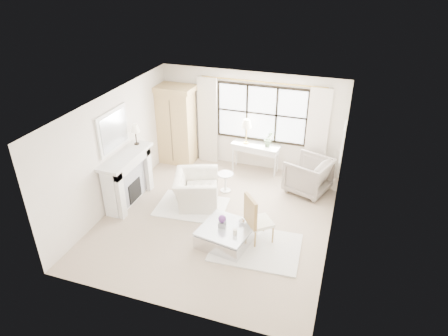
{
  "coord_description": "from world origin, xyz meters",
  "views": [
    {
      "loc": [
        2.54,
        -7.06,
        5.36
      ],
      "look_at": [
        0.1,
        0.2,
        1.22
      ],
      "focal_mm": 32.0,
      "sensor_mm": 36.0,
      "label": 1
    }
  ],
  "objects": [
    {
      "name": "floor",
      "position": [
        0.0,
        0.0,
        0.0
      ],
      "size": [
        5.5,
        5.5,
        0.0
      ],
      "primitive_type": "plane",
      "color": "tan",
      "rests_on": "ground"
    },
    {
      "name": "ceiling",
      "position": [
        0.0,
        0.0,
        2.7
      ],
      "size": [
        5.5,
        5.5,
        0.0
      ],
      "primitive_type": "plane",
      "rotation": [
        3.14,
        0.0,
        0.0
      ],
      "color": "white",
      "rests_on": "ground"
    },
    {
      "name": "wall_back",
      "position": [
        0.0,
        2.75,
        1.35
      ],
      "size": [
        5.0,
        0.0,
        5.0
      ],
      "primitive_type": "plane",
      "rotation": [
        1.57,
        0.0,
        0.0
      ],
      "color": "white",
      "rests_on": "ground"
    },
    {
      "name": "wall_front",
      "position": [
        0.0,
        -2.75,
        1.35
      ],
      "size": [
        5.0,
        0.0,
        5.0
      ],
      "primitive_type": "plane",
      "rotation": [
        -1.57,
        0.0,
        0.0
      ],
      "color": "beige",
      "rests_on": "ground"
    },
    {
      "name": "wall_left",
      "position": [
        -2.5,
        0.0,
        1.35
      ],
      "size": [
        0.0,
        5.5,
        5.5
      ],
      "primitive_type": "plane",
      "rotation": [
        1.57,
        0.0,
        1.57
      ],
      "color": "beige",
      "rests_on": "ground"
    },
    {
      "name": "wall_right",
      "position": [
        2.5,
        0.0,
        1.35
      ],
      "size": [
        0.0,
        5.5,
        5.5
      ],
      "primitive_type": "plane",
      "rotation": [
        1.57,
        0.0,
        -1.57
      ],
      "color": "white",
      "rests_on": "ground"
    },
    {
      "name": "window_pane",
      "position": [
        0.3,
        2.73,
        1.6
      ],
      "size": [
        2.4,
        0.02,
        1.5
      ],
      "primitive_type": "cube",
      "color": "silver",
      "rests_on": "wall_back"
    },
    {
      "name": "window_frame",
      "position": [
        0.3,
        2.72,
        1.6
      ],
      "size": [
        2.5,
        0.04,
        1.5
      ],
      "primitive_type": null,
      "color": "black",
      "rests_on": "wall_back"
    },
    {
      "name": "curtain_rod",
      "position": [
        0.3,
        2.67,
        2.47
      ],
      "size": [
        3.3,
        0.04,
        0.04
      ],
      "primitive_type": "cylinder",
      "rotation": [
        0.0,
        1.57,
        0.0
      ],
      "color": "#AF8A3D",
      "rests_on": "wall_back"
    },
    {
      "name": "curtain_left",
      "position": [
        -1.2,
        2.65,
        1.24
      ],
      "size": [
        0.55,
        0.1,
        2.47
      ],
      "primitive_type": "cube",
      "color": "beige",
      "rests_on": "ground"
    },
    {
      "name": "curtain_right",
      "position": [
        1.8,
        2.65,
        1.24
      ],
      "size": [
        0.55,
        0.1,
        2.47
      ],
      "primitive_type": "cube",
      "color": "silver",
      "rests_on": "ground"
    },
    {
      "name": "fireplace",
      "position": [
        -2.27,
        0.0,
        0.65
      ],
      "size": [
        0.58,
        1.66,
        1.26
      ],
      "color": "silver",
      "rests_on": "ground"
    },
    {
      "name": "mirror_frame",
      "position": [
        -2.47,
        0.0,
        1.84
      ],
      "size": [
        0.05,
        1.15,
        0.95
      ],
      "primitive_type": "cube",
      "color": "silver",
      "rests_on": "wall_left"
    },
    {
      "name": "mirror_glass",
      "position": [
        -2.44,
        0.0,
        1.84
      ],
      "size": [
        0.02,
        1.0,
        0.8
      ],
      "primitive_type": "cube",
      "color": "silver",
      "rests_on": "wall_left"
    },
    {
      "name": "art_frame",
      "position": [
        2.47,
        1.7,
        1.55
      ],
      "size": [
        0.04,
        0.62,
        0.82
      ],
      "primitive_type": "cube",
      "color": "white",
      "rests_on": "wall_right"
    },
    {
      "name": "art_canvas",
      "position": [
        2.45,
        1.7,
        1.55
      ],
      "size": [
        0.01,
        0.52,
        0.72
      ],
      "primitive_type": "cube",
      "color": "#BCAD92",
      "rests_on": "wall_right"
    },
    {
      "name": "mantel_lamp",
      "position": [
        -2.27,
        0.6,
        1.65
      ],
      "size": [
        0.22,
        0.22,
        0.51
      ],
      "color": "black",
      "rests_on": "fireplace"
    },
    {
      "name": "armoire",
      "position": [
        -2.04,
        2.33,
        1.14
      ],
      "size": [
        1.13,
        0.71,
        2.24
      ],
      "rotation": [
        0.0,
        0.0,
        -0.01
      ],
      "color": "tan",
      "rests_on": "floor"
    },
    {
      "name": "console_table",
      "position": [
        0.24,
        2.46,
        0.4
      ],
      "size": [
        1.34,
        0.6,
        0.8
      ],
      "rotation": [
        0.0,
        0.0,
        -0.12
      ],
      "color": "silver",
      "rests_on": "floor"
    },
    {
      "name": "console_lamp",
      "position": [
        -0.03,
        2.46,
        1.36
      ],
      "size": [
        0.28,
        0.28,
        0.69
      ],
      "color": "#A88A3A",
      "rests_on": "console_table"
    },
    {
      "name": "orchid_plant",
      "position": [
        0.59,
        2.46,
        1.02
      ],
      "size": [
        0.3,
        0.28,
        0.44
      ],
      "primitive_type": "imported",
      "rotation": [
        0.0,
        0.0,
        0.43
      ],
      "color": "#506946",
      "rests_on": "console_table"
    },
    {
      "name": "side_table",
      "position": [
        -0.19,
        1.18,
        0.33
      ],
      "size": [
        0.4,
        0.4,
        0.51
      ],
      "color": "white",
      "rests_on": "floor"
    },
    {
      "name": "rug_left",
      "position": [
        -0.73,
        0.22,
        0.01
      ],
      "size": [
        1.72,
        1.28,
        0.03
      ],
      "primitive_type": "cube",
      "rotation": [
        0.0,
        0.0,
        0.08
      ],
      "color": "white",
      "rests_on": "floor"
    },
    {
      "name": "rug_right",
      "position": [
        1.11,
        -0.74,
        0.02
      ],
      "size": [
        1.86,
        1.44,
        0.03
      ],
      "primitive_type": "cube",
      "rotation": [
        0.0,
        0.0,
        0.06
      ],
      "color": "silver",
      "rests_on": "floor"
    },
    {
      "name": "club_armchair",
      "position": [
        -0.68,
        0.45,
        0.37
      ],
      "size": [
        1.32,
        1.41,
        0.75
      ],
      "primitive_type": "imported",
      "rotation": [
        0.0,
        0.0,
        1.89
      ],
      "color": "beige",
      "rests_on": "floor"
    },
    {
      "name": "wingback_chair",
      "position": [
        1.77,
        1.85,
        0.45
      ],
      "size": [
        1.26,
        1.24,
        0.9
      ],
      "primitive_type": "imported",
      "rotation": [
        0.0,
        0.0,
        -1.91
      ],
      "color": "gray",
      "rests_on": "floor"
    },
    {
      "name": "french_chair",
      "position": [
        1.09,
        -0.48,
        0.31
      ],
      "size": [
        0.68,
        0.68,
        1.08
      ],
      "rotation": [
        0.0,
        0.0,
        2.25
      ],
      "color": "#AF8749",
      "rests_on": "floor"
    },
    {
      "name": "coffee_table",
      "position": [
        0.47,
        -0.76,
        0.18
      ],
      "size": [
        1.16,
        1.16,
        0.38
      ],
      "rotation": [
        0.0,
        0.0,
        -0.17
      ],
      "color": "silver",
      "rests_on": "floor"
    },
    {
      "name": "planter_box",
      "position": [
        0.38,
        -0.75,
        0.44
      ],
      "size": [
        0.17,
        0.17,
        0.11
      ],
      "primitive_type": "cube",
      "rotation": [
        0.0,
        0.0,
        0.14
      ],
      "color": "gray",
      "rests_on": "coffee_table"
    },
    {
      "name": "planter_flowers",
      "position": [
        0.38,
        -0.75,
        0.57
      ],
      "size": [
        0.16,
        0.16,
        0.16
      ],
      "primitive_type": "sphere",
      "color": "#5D3078",
      "rests_on": "planter_box"
    },
    {
      "name": "pillar_candle",
      "position": [
        0.71,
        -0.92,
        0.44
      ],
      "size": [
        0.09,
        0.09,
        0.12
      ],
      "primitive_type": "cylinder",
      "color": "silver",
      "rests_on": "coffee_table"
    },
    {
      "name": "coffee_vase",
      "position": [
        0.73,
        -0.51,
        0.45
      ],
      "size": [
        0.13,
        0.13,
        0.14
      ],
      "primitive_type": "imported",
      "rotation": [
        0.0,
        0.0,
        0.0
      ],
      "color": "white",
      "rests_on": "coffee_table"
    }
  ]
}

